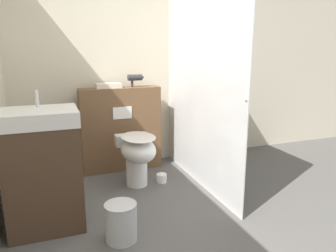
# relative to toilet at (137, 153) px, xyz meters

# --- Properties ---
(ground_plane) EXTENTS (12.00, 12.00, 0.00)m
(ground_plane) POSITION_rel_toilet_xyz_m (0.21, -1.29, -0.37)
(ground_plane) COLOR #565451
(wall_back) EXTENTS (8.00, 0.06, 2.50)m
(wall_back) POSITION_rel_toilet_xyz_m (0.21, 0.81, 0.88)
(wall_back) COLOR beige
(wall_back) RESTS_ON ground_plane
(partition_panel) EXTENTS (0.95, 0.23, 1.00)m
(partition_panel) POSITION_rel_toilet_xyz_m (-0.04, 0.58, 0.13)
(partition_panel) COLOR brown
(partition_panel) RESTS_ON ground_plane
(shower_glass) EXTENTS (0.04, 1.79, 2.19)m
(shower_glass) POSITION_rel_toilet_xyz_m (0.65, -0.12, 0.72)
(shower_glass) COLOR silver
(shower_glass) RESTS_ON ground_plane
(toilet) EXTENTS (0.36, 0.59, 0.57)m
(toilet) POSITION_rel_toilet_xyz_m (0.00, 0.00, 0.00)
(toilet) COLOR white
(toilet) RESTS_ON ground_plane
(sink_vanity) EXTENTS (0.59, 0.46, 1.13)m
(sink_vanity) POSITION_rel_toilet_xyz_m (-0.92, -0.52, 0.13)
(sink_vanity) COLOR #473323
(sink_vanity) RESTS_ON ground_plane
(hair_drier) EXTENTS (0.20, 0.07, 0.15)m
(hair_drier) POSITION_rel_toilet_xyz_m (0.15, 0.57, 0.74)
(hair_drier) COLOR #2D2D33
(hair_drier) RESTS_ON partition_panel
(folded_towel) EXTENTS (0.29, 0.17, 0.05)m
(folded_towel) POSITION_rel_toilet_xyz_m (-0.17, 0.59, 0.66)
(folded_towel) COLOR beige
(folded_towel) RESTS_ON partition_panel
(spare_toilet_roll) EXTENTS (0.11, 0.11, 0.10)m
(spare_toilet_roll) POSITION_rel_toilet_xyz_m (0.27, 0.01, -0.32)
(spare_toilet_roll) COLOR white
(spare_toilet_roll) RESTS_ON ground_plane
(waste_bin) EXTENTS (0.25, 0.25, 0.30)m
(waste_bin) POSITION_rel_toilet_xyz_m (-0.39, -0.94, -0.22)
(waste_bin) COLOR silver
(waste_bin) RESTS_ON ground_plane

